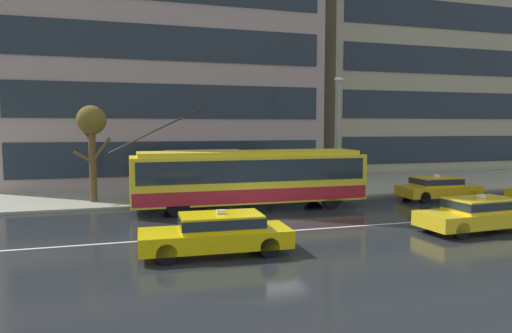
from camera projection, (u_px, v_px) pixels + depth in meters
The scene contains 15 objects.
ground_plane at pixel (271, 225), 18.57m from camera, with size 160.00×160.00×0.00m, color #222629.
sidewalk_slab at pixel (218, 190), 28.47m from camera, with size 80.00×10.00×0.14m, color gray.
lane_centre_line at pixel (281, 231), 17.43m from camera, with size 72.00×0.14×0.01m, color silver.
trolleybus at pixel (250, 177), 22.10m from camera, with size 12.13×2.64×4.90m.
taxi_oncoming_far at pixel (478, 213), 17.48m from camera, with size 4.74×2.07×1.39m.
taxi_oncoming_near at pixel (217, 232), 14.30m from camera, with size 4.76×1.94×1.39m.
taxi_ahead_of_bus at pixel (438, 187), 24.86m from camera, with size 4.39×2.00×1.39m.
bus_shelter at pixel (203, 162), 24.92m from camera, with size 4.05×1.73×2.57m.
pedestrian_at_shelter at pixel (202, 167), 25.29m from camera, with size 1.13×1.13×2.01m.
pedestrian_approaching_curb at pixel (271, 168), 26.30m from camera, with size 0.97×0.97×1.92m.
pedestrian_walking_past at pixel (172, 172), 23.22m from camera, with size 1.10×1.10×1.97m.
pedestrian_waiting_by_pole at pixel (144, 168), 24.53m from camera, with size 1.15×1.15×1.98m.
street_lamp at pixel (338, 125), 26.06m from camera, with size 0.60×0.32×6.63m.
street_tree_bare at pixel (92, 126), 23.18m from camera, with size 1.86×1.47×4.92m.
office_tower_corner_right at pixel (413, 9), 43.75m from camera, with size 22.20×11.81×30.40m.
Camera 1 is at (-5.85, -17.35, 3.98)m, focal length 32.08 mm.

